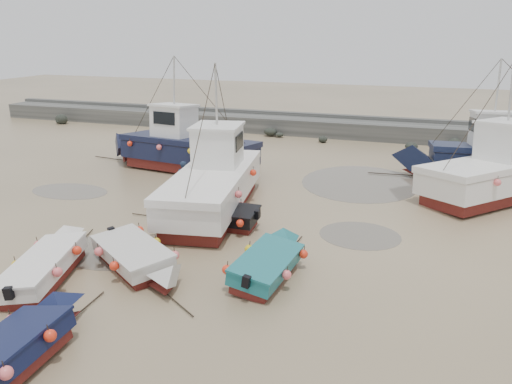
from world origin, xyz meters
TOP-DOWN VIEW (x-y plane):
  - ground at (0.00, 0.00)m, footprint 120.00×120.00m
  - seawall at (0.05, 21.99)m, footprint 60.00×4.92m
  - puddle_a at (-4.47, -1.00)m, footprint 4.15×4.15m
  - puddle_b at (3.84, 3.45)m, footprint 3.13×3.13m
  - puddle_c at (-10.45, 4.43)m, footprint 4.03×4.03m
  - puddle_d at (2.90, 10.53)m, footprint 5.99×5.99m
  - dinghy_0 at (-5.13, -3.16)m, footprint 2.73×6.14m
  - dinghy_1 at (-2.71, -7.17)m, footprint 2.16×5.87m
  - dinghy_2 at (1.48, -0.79)m, footprint 2.11×5.33m
  - dinghy_4 at (-2.17, 2.59)m, footprint 5.77×1.88m
  - dinghy_5 at (-2.61, -1.97)m, footprint 5.06×3.79m
  - cabin_boat_0 at (-7.17, 9.90)m, footprint 10.98×3.98m
  - cabin_boat_1 at (-2.66, 4.63)m, footprint 4.14×11.41m
  - cabin_boat_2 at (9.58, 13.00)m, footprint 11.27×3.74m
  - cabin_boat_3 at (9.34, 9.98)m, footprint 7.84×8.39m
  - person at (-4.65, 5.38)m, footprint 0.78×0.72m

SIDE VIEW (x-z plane):
  - ground at x=0.00m, z-range 0.00..0.00m
  - person at x=-4.65m, z-range -0.89..0.89m
  - puddle_a at x=-4.47m, z-range 0.00..0.01m
  - puddle_b at x=3.84m, z-range 0.00..0.01m
  - puddle_c at x=-10.45m, z-range 0.00..0.01m
  - puddle_d at x=2.90m, z-range 0.00..0.01m
  - dinghy_0 at x=-5.13m, z-range -0.17..1.26m
  - dinghy_1 at x=-2.71m, z-range -0.16..1.26m
  - dinghy_4 at x=-2.17m, z-range -0.16..1.27m
  - dinghy_5 at x=-2.61m, z-range -0.16..1.27m
  - dinghy_2 at x=1.48m, z-range -0.15..1.27m
  - seawall at x=0.05m, z-range -0.12..1.38m
  - cabin_boat_1 at x=-2.66m, z-range -1.81..4.41m
  - cabin_boat_2 at x=9.58m, z-range -1.81..4.41m
  - cabin_boat_0 at x=-7.17m, z-range -1.80..4.42m
  - cabin_boat_3 at x=9.34m, z-range -1.77..4.45m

